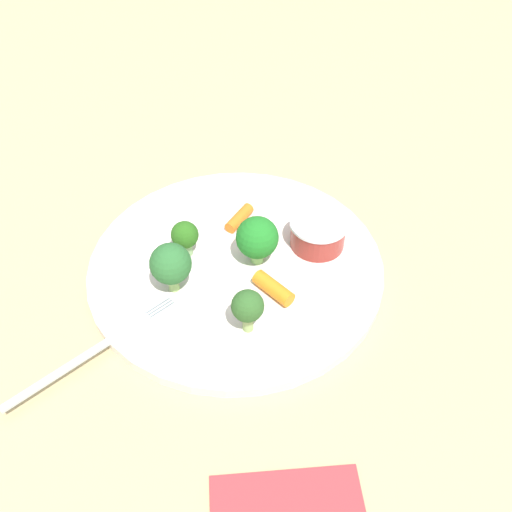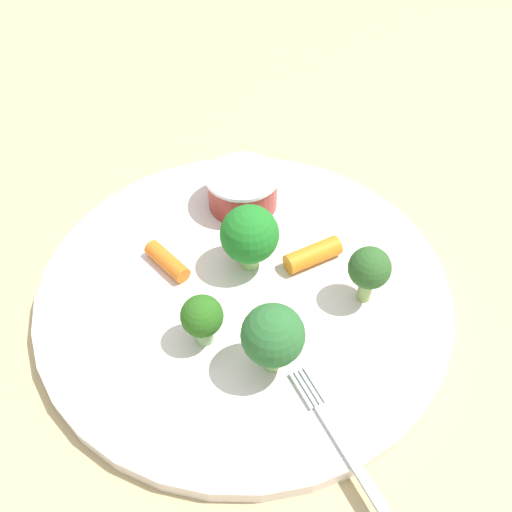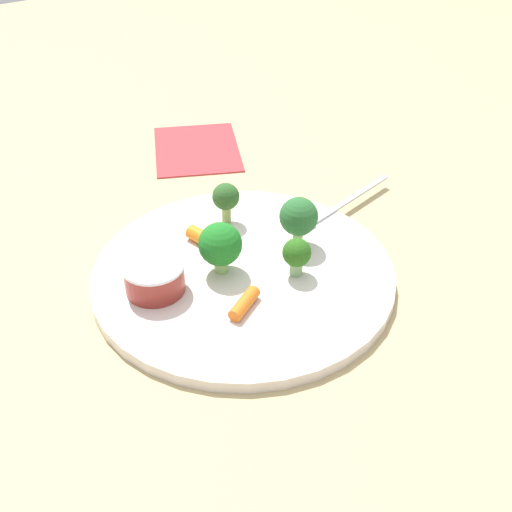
{
  "view_description": "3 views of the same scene",
  "coord_description": "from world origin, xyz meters",
  "views": [
    {
      "loc": [
        -0.35,
        0.19,
        0.42
      ],
      "look_at": [
        -0.02,
        -0.01,
        0.03
      ],
      "focal_mm": 38.82,
      "sensor_mm": 36.0,
      "label": 1
    },
    {
      "loc": [
        0.07,
        0.26,
        0.34
      ],
      "look_at": [
        -0.01,
        -0.01,
        0.03
      ],
      "focal_mm": 40.62,
      "sensor_mm": 36.0,
      "label": 2
    },
    {
      "loc": [
        0.4,
        -0.27,
        0.39
      ],
      "look_at": [
        0.0,
        0.02,
        0.02
      ],
      "focal_mm": 42.53,
      "sensor_mm": 36.0,
      "label": 3
    }
  ],
  "objects": [
    {
      "name": "broccoli_floret_1",
      "position": [
        0.0,
        0.07,
        0.05
      ],
      "size": [
        0.04,
        0.04,
        0.06
      ],
      "color": "#93BD66",
      "rests_on": "plate"
    },
    {
      "name": "napkin",
      "position": [
        -0.27,
        0.11,
        0.0
      ],
      "size": [
        0.19,
        0.17,
        0.0
      ],
      "primitive_type": "cube",
      "rotation": [
        0.0,
        0.0,
        -0.47
      ],
      "color": "#B33439",
      "rests_on": "ground_plane"
    },
    {
      "name": "broccoli_floret_0",
      "position": [
        -0.01,
        -0.02,
        0.04
      ],
      "size": [
        0.04,
        0.04,
        0.05
      ],
      "color": "#8BC66C",
      "rests_on": "plate"
    },
    {
      "name": "carrot_stick_0",
      "position": [
        0.05,
        -0.03,
        0.02
      ],
      "size": [
        0.03,
        0.04,
        0.01
      ],
      "primitive_type": "cylinder",
      "rotation": [
        1.57,
        0.0,
        0.47
      ],
      "color": "orange",
      "rests_on": "plate"
    },
    {
      "name": "broccoli_floret_2",
      "position": [
        0.04,
        0.04,
        0.04
      ],
      "size": [
        0.03,
        0.03,
        0.04
      ],
      "color": "#83AD71",
      "rests_on": "plate"
    },
    {
      "name": "carrot_stick_1",
      "position": [
        -0.06,
        -0.01,
        0.02
      ],
      "size": [
        0.05,
        0.02,
        0.02
      ],
      "primitive_type": "cylinder",
      "rotation": [
        1.57,
        0.0,
        1.78
      ],
      "color": "orange",
      "rests_on": "plate"
    },
    {
      "name": "plate",
      "position": [
        0.0,
        0.0,
        0.01
      ],
      "size": [
        0.3,
        0.3,
        0.01
      ],
      "primitive_type": "cylinder",
      "color": "silver",
      "rests_on": "ground_plane"
    },
    {
      "name": "sauce_cup",
      "position": [
        -0.02,
        -0.09,
        0.03
      ],
      "size": [
        0.06,
        0.06,
        0.03
      ],
      "color": "maroon",
      "rests_on": "plate"
    },
    {
      "name": "ground_plane",
      "position": [
        0.0,
        0.0,
        0.0
      ],
      "size": [
        2.4,
        2.4,
        0.0
      ],
      "primitive_type": "plane",
      "color": "tan"
    },
    {
      "name": "broccoli_floret_3",
      "position": [
        -0.08,
        0.03,
        0.04
      ],
      "size": [
        0.03,
        0.03,
        0.05
      ],
      "color": "#92AE62",
      "rests_on": "plate"
    },
    {
      "name": "fork",
      "position": [
        -0.03,
        0.16,
        0.01
      ],
      "size": [
        0.04,
        0.17,
        0.0
      ],
      "color": "#B7C0C5",
      "rests_on": "plate"
    }
  ]
}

